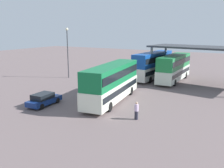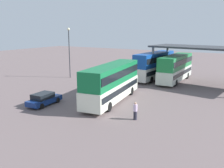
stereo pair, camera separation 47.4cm
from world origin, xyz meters
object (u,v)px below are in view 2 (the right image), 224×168
at_px(double_decker_mid_row, 176,67).
at_px(double_decker_near_canopy, 154,65).
at_px(double_decker_main, 112,81).
at_px(pedestrian_waiting, 135,111).
at_px(lamppost_tall, 69,47).
at_px(parked_hatchback, 44,99).

bearing_deg(double_decker_mid_row, double_decker_near_canopy, 85.70).
relative_size(double_decker_main, pedestrian_waiting, 6.93).
relative_size(double_decker_main, lamppost_tall, 1.40).
distance_m(double_decker_main, lamppost_tall, 15.99).
distance_m(double_decker_near_canopy, pedestrian_waiting, 19.53).
bearing_deg(double_decker_mid_row, parked_hatchback, 156.16).
relative_size(double_decker_mid_row, pedestrian_waiting, 6.47).
bearing_deg(double_decker_main, pedestrian_waiting, -137.37).
distance_m(double_decker_near_canopy, double_decker_mid_row, 3.60).
bearing_deg(parked_hatchback, pedestrian_waiting, -87.04).
distance_m(double_decker_main, double_decker_mid_row, 14.71).
distance_m(parked_hatchback, double_decker_mid_row, 21.32).
relative_size(parked_hatchback, double_decker_mid_row, 0.38).
relative_size(double_decker_near_canopy, double_decker_mid_row, 1.01).
xyz_separation_m(lamppost_tall, pedestrian_waiting, (18.22, -12.31, -4.33)).
height_order(lamppost_tall, pedestrian_waiting, lamppost_tall).
distance_m(double_decker_mid_row, lamppost_tall, 17.55).
distance_m(double_decker_main, pedestrian_waiting, 6.46).
relative_size(double_decker_main, parked_hatchback, 2.79).
bearing_deg(pedestrian_waiting, double_decker_main, -14.89).
bearing_deg(lamppost_tall, double_decker_mid_row, 20.65).
height_order(double_decker_near_canopy, double_decker_mid_row, double_decker_near_canopy).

